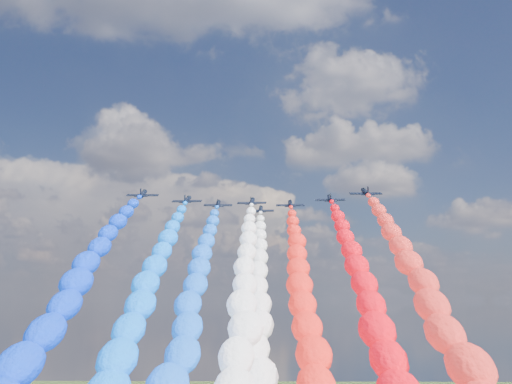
# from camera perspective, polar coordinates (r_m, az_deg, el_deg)

# --- Properties ---
(jet_0) EXTENTS (8.42, 11.12, 5.75)m
(jet_0) POSITION_cam_1_polar(r_m,az_deg,el_deg) (161.84, -10.16, -0.16)
(jet_0) COLOR black
(trail_0) EXTENTS (6.41, 96.94, 51.43)m
(trail_0) POSITION_cam_1_polar(r_m,az_deg,el_deg) (111.57, -15.43, -8.11)
(trail_0) COLOR #0630DB
(jet_1) EXTENTS (8.25, 10.99, 5.75)m
(jet_1) POSITION_cam_1_polar(r_m,az_deg,el_deg) (169.88, -6.22, -0.71)
(jet_1) COLOR black
(trail_1) EXTENTS (6.41, 96.94, 51.43)m
(trail_1) POSITION_cam_1_polar(r_m,az_deg,el_deg) (118.90, -9.42, -8.41)
(trail_1) COLOR #0768F8
(jet_2) EXTENTS (8.25, 11.00, 5.75)m
(jet_2) POSITION_cam_1_polar(r_m,az_deg,el_deg) (176.23, -3.43, -1.08)
(jet_2) COLOR black
(trail_2) EXTENTS (6.41, 96.94, 51.43)m
(trail_2) POSITION_cam_1_polar(r_m,az_deg,el_deg) (124.97, -5.30, -8.56)
(trail_2) COLOR blue
(jet_3) EXTENTS (8.40, 11.10, 5.75)m
(jet_3) POSITION_cam_1_polar(r_m,az_deg,el_deg) (171.95, -0.37, -0.88)
(jet_3) COLOR black
(trail_3) EXTENTS (6.41, 96.94, 51.43)m
(trail_3) POSITION_cam_1_polar(r_m,az_deg,el_deg) (120.46, -0.95, -8.55)
(trail_3) COLOR white
(jet_4) EXTENTS (8.13, 10.91, 5.75)m
(jet_4) POSITION_cam_1_polar(r_m,az_deg,el_deg) (186.91, 0.42, -1.60)
(jet_4) COLOR black
(trail_4) EXTENTS (6.41, 96.94, 51.43)m
(trail_4) POSITION_cam_1_polar(r_m,az_deg,el_deg) (135.56, 0.22, -8.69)
(trail_4) COLOR white
(jet_5) EXTENTS (8.12, 10.91, 5.75)m
(jet_5) POSITION_cam_1_polar(r_m,az_deg,el_deg) (176.38, 3.11, -1.09)
(jet_5) COLOR black
(trail_5) EXTENTS (6.41, 96.94, 51.43)m
(trail_5) POSITION_cam_1_polar(r_m,az_deg,el_deg) (124.96, 4.04, -8.57)
(trail_5) COLOR #FC1F17
(jet_6) EXTENTS (8.47, 11.15, 5.75)m
(jet_6) POSITION_cam_1_polar(r_m,az_deg,el_deg) (167.86, 6.69, -0.59)
(jet_6) COLOR black
(trail_6) EXTENTS (6.41, 96.94, 51.43)m
(trail_6) POSITION_cam_1_polar(r_m,az_deg,el_deg) (116.66, 9.32, -8.39)
(trail_6) COLOR red
(jet_7) EXTENTS (7.96, 10.79, 5.75)m
(jet_7) POSITION_cam_1_polar(r_m,az_deg,el_deg) (159.27, 9.83, -0.02)
(jet_7) COLOR black
(trail_7) EXTENTS (6.41, 96.94, 51.43)m
(trail_7) POSITION_cam_1_polar(r_m,az_deg,el_deg) (108.48, 14.20, -8.12)
(trail_7) COLOR red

